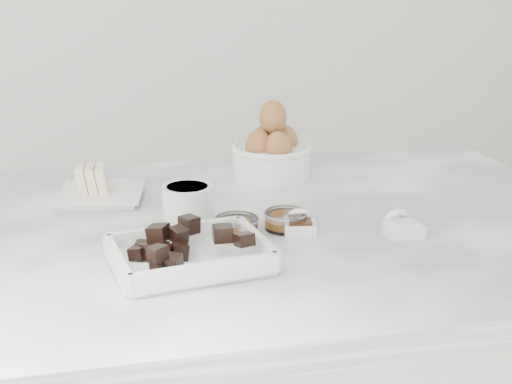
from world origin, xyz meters
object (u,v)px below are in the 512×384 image
butter_plate (99,188)px  sugar_ramekin (187,199)px  egg_bowl (272,153)px  vanilla_spoon (300,225)px  honey_bowl (285,220)px  salt_spoon (402,227)px  chocolate_dish (189,250)px  zest_bowl (237,225)px

butter_plate → sugar_ramekin: butter_plate is taller
egg_bowl → vanilla_spoon: size_ratio=2.39×
honey_bowl → salt_spoon: size_ratio=0.99×
chocolate_dish → salt_spoon: bearing=7.4°
honey_bowl → salt_spoon: bearing=-21.2°
chocolate_dish → egg_bowl: bearing=61.2°
butter_plate → zest_bowl: bearing=-48.7°
chocolate_dish → vanilla_spoon: bearing=25.9°
egg_bowl → sugar_ramekin: bearing=-135.9°
vanilla_spoon → salt_spoon: bearing=-17.0°
honey_bowl → salt_spoon: salt_spoon is taller
zest_bowl → vanilla_spoon: (0.10, -0.01, -0.00)m
honey_bowl → vanilla_spoon: vanilla_spoon is taller
chocolate_dish → sugar_ramekin: (0.03, 0.21, 0.00)m
chocolate_dish → salt_spoon: size_ratio=3.35×
butter_plate → vanilla_spoon: bearing=-38.6°
honey_bowl → sugar_ramekin: bearing=145.2°
vanilla_spoon → chocolate_dish: bearing=-154.1°
chocolate_dish → vanilla_spoon: 0.21m
zest_bowl → egg_bowl: bearing=66.2°
chocolate_dish → egg_bowl: (0.22, 0.40, 0.03)m
vanilla_spoon → salt_spoon: (0.15, -0.05, 0.00)m
zest_bowl → salt_spoon: size_ratio=0.99×
zest_bowl → honey_bowl: bearing=7.4°
zest_bowl → vanilla_spoon: 0.10m
butter_plate → egg_bowl: size_ratio=1.05×
chocolate_dish → vanilla_spoon: chocolate_dish is taller
butter_plate → honey_bowl: 0.36m
egg_bowl → honey_bowl: (-0.05, -0.29, -0.03)m
egg_bowl → salt_spoon: egg_bowl is taller
salt_spoon → chocolate_dish: bearing=-172.6°
butter_plate → salt_spoon: size_ratio=2.41×
vanilla_spoon → salt_spoon: size_ratio=0.96×
sugar_ramekin → honey_bowl: 0.17m
sugar_ramekin → salt_spoon: size_ratio=1.22×
butter_plate → egg_bowl: (0.34, 0.06, 0.03)m
butter_plate → zest_bowl: (0.20, -0.23, -0.00)m
butter_plate → salt_spoon: (0.46, -0.29, -0.01)m
butter_plate → sugar_ramekin: bearing=-40.7°
honey_bowl → zest_bowl: same height
salt_spoon → zest_bowl: bearing=167.5°
sugar_ramekin → zest_bowl: 0.13m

